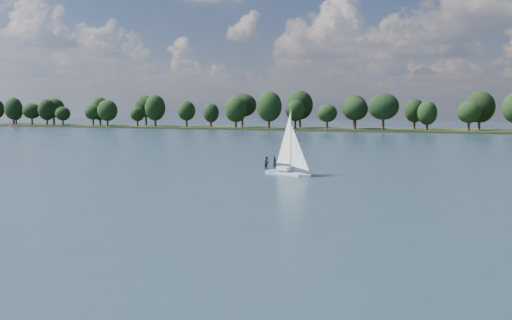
{
  "coord_description": "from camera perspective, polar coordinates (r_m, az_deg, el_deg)",
  "views": [
    {
      "loc": [
        32.73,
        -15.03,
        7.63
      ],
      "look_at": [
        7.05,
        39.15,
        2.5
      ],
      "focal_mm": 40.0,
      "sensor_mm": 36.0,
      "label": 1
    }
  ],
  "objects": [
    {
      "name": "pontoon",
      "position": [
        315.41,
        -22.86,
        3.12
      ],
      "size": [
        4.02,
        2.04,
        0.5
      ],
      "primitive_type": "cube",
      "rotation": [
        0.0,
        0.0,
        0.01
      ],
      "color": "#4F5254",
      "rests_on": "ground"
    },
    {
      "name": "far_shore",
      "position": [
        229.51,
        17.17,
        2.77
      ],
      "size": [
        660.0,
        40.0,
        1.5
      ],
      "primitive_type": "cube",
      "color": "black",
      "rests_on": "ground"
    },
    {
      "name": "sailboat",
      "position": [
        68.64,
        3.08,
        0.42
      ],
      "size": [
        6.43,
        3.98,
        8.2
      ],
      "rotation": [
        0.0,
        0.0,
        -0.39
      ],
      "color": "silver",
      "rests_on": "ground"
    },
    {
      "name": "ground",
      "position": [
        119.84,
        9.46,
        1.18
      ],
      "size": [
        700.0,
        700.0,
        0.0
      ],
      "primitive_type": "plane",
      "color": "#233342",
      "rests_on": "ground"
    },
    {
      "name": "dinghy_pink",
      "position": [
        265.55,
        -23.28,
        3.07
      ],
      "size": [
        2.96,
        1.88,
        4.41
      ],
      "rotation": [
        0.0,
        0.0,
        0.31
      ],
      "color": "white",
      "rests_on": "ground"
    },
    {
      "name": "treeline",
      "position": [
        227.34,
        14.14,
        4.87
      ],
      "size": [
        562.85,
        73.93,
        17.93
      ],
      "color": "black",
      "rests_on": "ground"
    }
  ]
}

